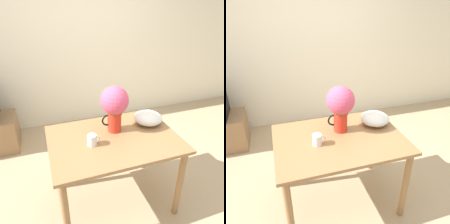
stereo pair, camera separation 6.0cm
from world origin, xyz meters
The scene contains 6 objects.
ground_plane centered at (0.00, 0.00, 0.00)m, with size 12.00×12.00×0.00m, color tan.
wall_back centered at (0.00, 1.85, 1.30)m, with size 8.00×0.05×2.60m.
table centered at (-0.12, -0.04, 0.67)m, with size 1.17×0.84×0.79m.
flower_vase centered at (-0.07, 0.08, 1.07)m, with size 0.26×0.26×0.45m.
coffee_mug centered at (-0.33, -0.08, 0.84)m, with size 0.12×0.08×0.10m.
white_bowl centered at (0.30, 0.10, 0.85)m, with size 0.29×0.29×0.12m.
Camera 2 is at (-0.62, -1.63, 1.91)m, focal length 35.00 mm.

